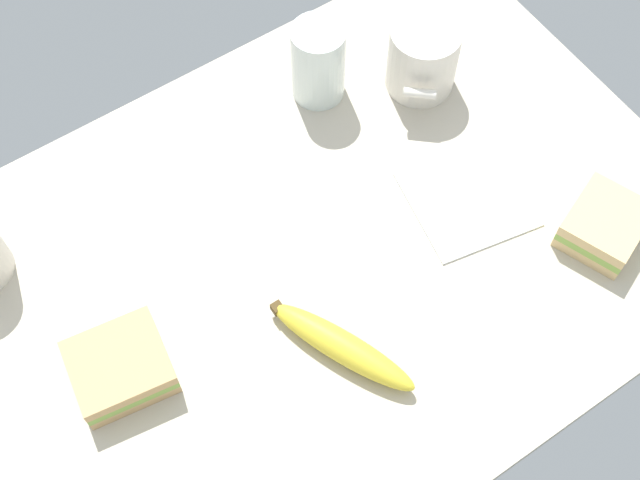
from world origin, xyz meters
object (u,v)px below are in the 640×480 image
at_px(glass_of_milk, 318,66).
at_px(paper_napkin, 468,199).
at_px(sandwich_main, 604,226).
at_px(coffee_mug_black, 423,57).
at_px(banana, 342,346).
at_px(sandwich_side, 120,367).

distance_m(glass_of_milk, paper_napkin, 0.25).
bearing_deg(sandwich_main, coffee_mug_black, -82.40).
height_order(sandwich_main, glass_of_milk, glass_of_milk).
xyz_separation_m(coffee_mug_black, banana, (0.30, 0.25, -0.03)).
relative_size(banana, paper_napkin, 1.32).
distance_m(glass_of_milk, banana, 0.37).
relative_size(coffee_mug_black, banana, 0.60).
bearing_deg(sandwich_main, paper_napkin, -51.50).
bearing_deg(sandwich_side, coffee_mug_black, -164.36).
relative_size(glass_of_milk, banana, 0.62).
bearing_deg(sandwich_main, glass_of_milk, -66.67).
height_order(glass_of_milk, banana, glass_of_milk).
relative_size(coffee_mug_black, sandwich_side, 0.95).
height_order(coffee_mug_black, sandwich_side, coffee_mug_black).
distance_m(sandwich_main, banana, 0.34).
bearing_deg(paper_napkin, sandwich_side, -4.36).
height_order(sandwich_main, paper_napkin, sandwich_main).
height_order(sandwich_side, paper_napkin, sandwich_side).
bearing_deg(sandwich_main, banana, -8.14).
xyz_separation_m(sandwich_side, banana, (-0.21, 0.11, -0.00)).
relative_size(sandwich_side, banana, 0.64).
bearing_deg(coffee_mug_black, glass_of_milk, -28.15).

